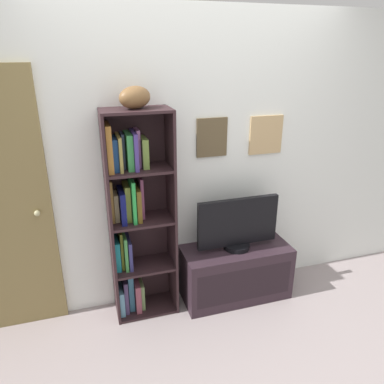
% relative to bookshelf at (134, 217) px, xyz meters
% --- Properties ---
extents(back_wall, '(4.80, 0.08, 2.38)m').
position_rel_bookshelf_xyz_m(back_wall, '(0.53, 0.15, 0.34)').
color(back_wall, white).
rests_on(back_wall, ground).
extents(bookshelf, '(0.50, 0.30, 1.68)m').
position_rel_bookshelf_xyz_m(bookshelf, '(0.00, 0.00, 0.00)').
color(bookshelf, '#2D1C1F').
rests_on(bookshelf, ground).
extents(football, '(0.30, 0.27, 0.15)m').
position_rel_bookshelf_xyz_m(football, '(0.06, -0.03, 0.91)').
color(football, brown).
rests_on(football, bookshelf).
extents(tv_stand, '(0.93, 0.41, 0.48)m').
position_rel_bookshelf_xyz_m(tv_stand, '(0.85, -0.09, -0.61)').
color(tv_stand, '#2D1F27').
rests_on(tv_stand, ground).
extents(television, '(0.70, 0.22, 0.46)m').
position_rel_bookshelf_xyz_m(television, '(0.85, -0.09, -0.15)').
color(television, black).
rests_on(television, tv_stand).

